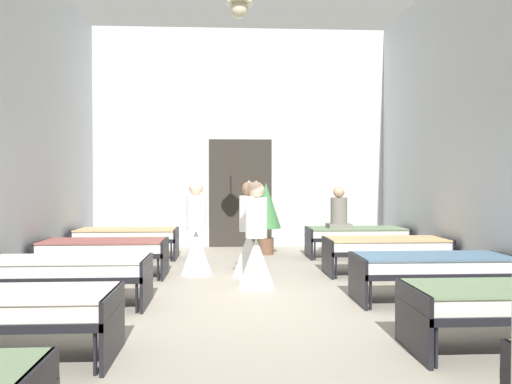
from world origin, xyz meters
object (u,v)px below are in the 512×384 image
at_px(bed_left_row_2, 67,270).
at_px(nurse_near_aisle, 249,242).
at_px(bed_right_row_3, 386,247).
at_px(patient_seated_primary, 339,212).
at_px(bed_right_row_4, 356,234).
at_px(nurse_mid_aisle, 196,241).
at_px(bed_left_row_3, 104,249).
at_px(bed_left_row_4, 127,236).
at_px(potted_plant, 266,209).
at_px(bed_right_row_2, 433,266).
at_px(nurse_far_aisle, 256,250).

relative_size(bed_left_row_2, nurse_near_aisle, 1.28).
height_order(bed_right_row_3, patient_seated_primary, patient_seated_primary).
relative_size(bed_left_row_2, bed_right_row_4, 1.00).
bearing_deg(nurse_mid_aisle, bed_right_row_3, 16.05).
bearing_deg(bed_left_row_3, nurse_mid_aisle, 6.96).
height_order(bed_left_row_4, nurse_near_aisle, nurse_near_aisle).
bearing_deg(bed_left_row_3, potted_plant, 41.47).
height_order(bed_right_row_2, bed_left_row_3, same).
height_order(nurse_mid_aisle, patient_seated_primary, nurse_mid_aisle).
relative_size(bed_right_row_2, potted_plant, 1.32).
height_order(bed_left_row_2, patient_seated_primary, patient_seated_primary).
height_order(bed_right_row_4, nurse_near_aisle, nurse_near_aisle).
height_order(bed_left_row_2, nurse_mid_aisle, nurse_mid_aisle).
bearing_deg(nurse_far_aisle, bed_left_row_4, 85.04).
xyz_separation_m(bed_left_row_2, bed_right_row_2, (4.40, 0.00, 0.00)).
height_order(bed_right_row_2, patient_seated_primary, patient_seated_primary).
relative_size(bed_left_row_4, nurse_near_aisle, 1.28).
bearing_deg(bed_right_row_4, bed_right_row_2, -90.00).
height_order(nurse_far_aisle, potted_plant, nurse_far_aisle).
distance_m(nurse_mid_aisle, patient_seated_primary, 3.16).
xyz_separation_m(bed_right_row_2, nurse_far_aisle, (-2.11, 0.93, 0.09)).
height_order(nurse_near_aisle, potted_plant, nurse_near_aisle).
bearing_deg(patient_seated_primary, bed_right_row_4, 5.53).
height_order(bed_left_row_3, potted_plant, potted_plant).
bearing_deg(bed_left_row_4, nurse_near_aisle, -41.03).
xyz_separation_m(bed_left_row_2, bed_left_row_3, (0.00, 1.90, 0.00)).
bearing_deg(nurse_mid_aisle, bed_left_row_4, 148.34).
distance_m(nurse_near_aisle, potted_plant, 2.47).
relative_size(bed_left_row_3, patient_seated_primary, 2.38).
bearing_deg(bed_right_row_4, bed_left_row_2, -139.15).
relative_size(bed_left_row_2, bed_left_row_3, 1.00).
xyz_separation_m(bed_right_row_3, patient_seated_primary, (-0.35, 1.87, 0.43)).
relative_size(bed_right_row_3, patient_seated_primary, 2.38).
distance_m(bed_right_row_4, patient_seated_primary, 0.56).
xyz_separation_m(bed_left_row_2, bed_right_row_4, (4.40, 3.80, 0.00)).
distance_m(bed_left_row_3, potted_plant, 3.60).
bearing_deg(nurse_near_aisle, nurse_far_aisle, -169.19).
relative_size(nurse_far_aisle, patient_seated_primary, 1.86).
height_order(bed_left_row_3, bed_right_row_3, same).
distance_m(bed_left_row_4, potted_plant, 2.76).
bearing_deg(bed_left_row_2, nurse_near_aisle, 39.89).
relative_size(bed_right_row_3, bed_left_row_4, 1.00).
bearing_deg(bed_left_row_2, bed_right_row_3, 23.38).
bearing_deg(bed_right_row_4, nurse_mid_aisle, -150.00).
xyz_separation_m(bed_left_row_2, potted_plant, (2.68, 4.27, 0.47)).
xyz_separation_m(bed_right_row_2, patient_seated_primary, (-0.35, 3.77, 0.43)).
distance_m(bed_right_row_4, nurse_mid_aisle, 3.46).
bearing_deg(bed_right_row_4, bed_left_row_4, 180.00).
bearing_deg(nurse_mid_aisle, bed_right_row_2, -15.35).
distance_m(bed_right_row_2, nurse_mid_aisle, 3.64).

